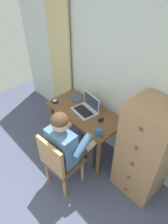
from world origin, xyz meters
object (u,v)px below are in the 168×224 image
object	(u,v)px
chair	(59,161)
coffee_mug	(99,133)
desk	(84,118)
desk_clock	(55,101)
laptop	(87,108)
dresser	(145,152)
computer_mouse	(101,120)
person_seated	(69,143)
notebook_pad	(76,98)

from	to	relation	value
chair	coffee_mug	world-z (taller)	chair
desk	chair	size ratio (longest dim) A/B	1.29
chair	desk_clock	world-z (taller)	chair
laptop	desk_clock	xyz separation A→B (m)	(-0.47, -0.20, -0.04)
dresser	desk_clock	bearing A→B (deg)	-170.97
coffee_mug	desk	bearing A→B (deg)	157.10
coffee_mug	chair	bearing A→B (deg)	-111.29
chair	computer_mouse	world-z (taller)	chair
chair	laptop	world-z (taller)	laptop
person_seated	computer_mouse	world-z (taller)	person_seated
person_seated	computer_mouse	xyz separation A→B (m)	(0.03, 0.52, 0.08)
person_seated	desk_clock	size ratio (longest dim) A/B	13.16
dresser	person_seated	world-z (taller)	dresser
dresser	chair	xyz separation A→B (m)	(-0.69, -0.73, -0.17)
computer_mouse	laptop	bearing A→B (deg)	171.84
chair	desk_clock	bearing A→B (deg)	145.26
person_seated	notebook_pad	world-z (taller)	person_seated
chair	coffee_mug	distance (m)	0.60
person_seated	coffee_mug	bearing A→B (deg)	56.51
notebook_pad	desk_clock	bearing A→B (deg)	-104.18
dresser	notebook_pad	size ratio (longest dim) A/B	6.25
dresser	laptop	world-z (taller)	dresser
desk_clock	laptop	bearing A→B (deg)	23.07
coffee_mug	computer_mouse	bearing A→B (deg)	127.69
dresser	computer_mouse	xyz separation A→B (m)	(-0.67, -0.03, 0.09)
notebook_pad	person_seated	bearing A→B (deg)	-35.89
desk_clock	coffee_mug	world-z (taller)	coffee_mug
desk_clock	notebook_pad	size ratio (longest dim) A/B	0.43
desk	notebook_pad	bearing A→B (deg)	159.62
computer_mouse	coffee_mug	world-z (taller)	coffee_mug
desk	computer_mouse	size ratio (longest dim) A/B	11.21
dresser	coffee_mug	xyz separation A→B (m)	(-0.50, -0.25, 0.12)
computer_mouse	notebook_pad	distance (m)	0.63
person_seated	laptop	distance (m)	0.59
computer_mouse	notebook_pad	size ratio (longest dim) A/B	0.48
dresser	person_seated	distance (m)	0.89
dresser	laptop	distance (m)	0.96
dresser	computer_mouse	distance (m)	0.68
desk	coffee_mug	size ratio (longest dim) A/B	9.34
computer_mouse	notebook_pad	world-z (taller)	computer_mouse
desk	desk_clock	bearing A→B (deg)	-159.59
desk	coffee_mug	world-z (taller)	coffee_mug
laptop	desk_clock	size ratio (longest dim) A/B	4.13
laptop	notebook_pad	bearing A→B (deg)	165.06
desk	person_seated	distance (m)	0.56
desk	computer_mouse	xyz separation A→B (m)	(0.29, 0.02, 0.14)
laptop	notebook_pad	distance (m)	0.35
chair	desk	bearing A→B (deg)	112.01
person_seated	dresser	bearing A→B (deg)	38.12
computer_mouse	notebook_pad	xyz separation A→B (m)	(-0.62, 0.10, -0.01)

